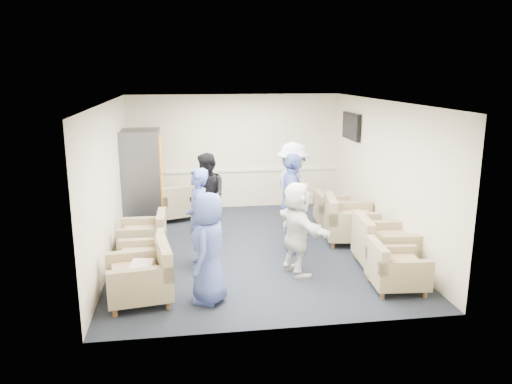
{
  "coord_description": "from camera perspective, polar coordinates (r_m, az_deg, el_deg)",
  "views": [
    {
      "loc": [
        -1.21,
        -8.7,
        3.21
      ],
      "look_at": [
        0.1,
        0.2,
        1.03
      ],
      "focal_mm": 35.0,
      "sensor_mm": 36.0,
      "label": 1
    }
  ],
  "objects": [
    {
      "name": "tv",
      "position": [
        11.18,
        10.82,
        7.39
      ],
      "size": [
        0.1,
        1.0,
        0.58
      ],
      "color": "black",
      "rests_on": "right_wall"
    },
    {
      "name": "left_wall",
      "position": [
        8.99,
        -16.42,
        1.1
      ],
      "size": [
        0.02,
        6.0,
        2.7
      ],
      "primitive_type": "cube",
      "color": "beige",
      "rests_on": "floor"
    },
    {
      "name": "person_mid_right",
      "position": [
        8.93,
        4.13,
        -1.35
      ],
      "size": [
        0.62,
        1.13,
        1.83
      ],
      "primitive_type": "imported",
      "rotation": [
        0.0,
        0.0,
        1.4
      ],
      "color": "#41529C",
      "rests_on": "floor"
    },
    {
      "name": "chair_rail",
      "position": [
        11.97,
        -2.41,
        2.46
      ],
      "size": [
        4.98,
        0.04,
        0.06
      ],
      "primitive_type": "cube",
      "color": "silver",
      "rests_on": "back_wall"
    },
    {
      "name": "armchair_left_near",
      "position": [
        7.37,
        -12.76,
        -9.58
      ],
      "size": [
        1.01,
        1.01,
        0.71
      ],
      "rotation": [
        0.0,
        0.0,
        -1.42
      ],
      "color": "#887A58",
      "rests_on": "floor"
    },
    {
      "name": "armchair_right_midnear",
      "position": [
        8.67,
        14.14,
        -5.97
      ],
      "size": [
        1.0,
        1.0,
        0.74
      ],
      "rotation": [
        0.0,
        0.0,
        1.48
      ],
      "color": "#887A58",
      "rests_on": "floor"
    },
    {
      "name": "armchair_left_mid",
      "position": [
        8.17,
        -12.64,
        -7.61
      ],
      "size": [
        0.76,
        0.76,
        0.6
      ],
      "rotation": [
        0.0,
        0.0,
        -1.58
      ],
      "color": "#887A58",
      "rests_on": "floor"
    },
    {
      "name": "right_wall",
      "position": [
        9.64,
        14.45,
        2.04
      ],
      "size": [
        0.02,
        6.0,
        2.7
      ],
      "primitive_type": "cube",
      "color": "beige",
      "rests_on": "floor"
    },
    {
      "name": "armchair_right_midfar",
      "position": [
        9.75,
        10.41,
        -3.5
      ],
      "size": [
        1.1,
        1.1,
        0.76
      ],
      "rotation": [
        0.0,
        0.0,
        1.4
      ],
      "color": "#887A58",
      "rests_on": "floor"
    },
    {
      "name": "vending_machine",
      "position": [
        10.92,
        -12.83,
        1.65
      ],
      "size": [
        0.82,
        0.96,
        2.03
      ],
      "color": "#52535A",
      "rests_on": "floor"
    },
    {
      "name": "armchair_right_near",
      "position": [
        7.86,
        15.49,
        -8.53
      ],
      "size": [
        0.85,
        0.85,
        0.63
      ],
      "rotation": [
        0.0,
        0.0,
        1.49
      ],
      "color": "#887A58",
      "rests_on": "floor"
    },
    {
      "name": "pillow",
      "position": [
        7.3,
        -12.93,
        -8.36
      ],
      "size": [
        0.34,
        0.43,
        0.12
      ],
      "primitive_type": "cube",
      "rotation": [
        0.0,
        0.0,
        -1.67
      ],
      "color": "beige",
      "rests_on": "armchair_left_near"
    },
    {
      "name": "floor",
      "position": [
        9.36,
        -0.42,
        -6.47
      ],
      "size": [
        6.0,
        6.0,
        0.0
      ],
      "primitive_type": "plane",
      "color": "black",
      "rests_on": "ground"
    },
    {
      "name": "ceiling",
      "position": [
        8.8,
        -0.45,
        10.27
      ],
      "size": [
        6.0,
        6.0,
        0.0
      ],
      "primitive_type": "plane",
      "rotation": [
        3.14,
        0.0,
        0.0
      ],
      "color": "silver",
      "rests_on": "back_wall"
    },
    {
      "name": "backpack",
      "position": [
        9.2,
        -11.29,
        -5.38
      ],
      "size": [
        0.35,
        0.29,
        0.51
      ],
      "rotation": [
        0.0,
        0.0,
        -0.33
      ],
      "color": "black",
      "rests_on": "floor"
    },
    {
      "name": "armchair_left_far",
      "position": [
        9.19,
        -12.46,
        -5.05
      ],
      "size": [
        0.82,
        0.82,
        0.65
      ],
      "rotation": [
        0.0,
        0.0,
        -1.59
      ],
      "color": "#887A58",
      "rests_on": "floor"
    },
    {
      "name": "person_back_right",
      "position": [
        9.93,
        4.26,
        0.31
      ],
      "size": [
        0.86,
        1.3,
        1.87
      ],
      "primitive_type": "imported",
      "rotation": [
        0.0,
        0.0,
        1.71
      ],
      "color": "silver",
      "rests_on": "floor"
    },
    {
      "name": "person_mid_left",
      "position": [
        8.35,
        -6.66,
        -2.98
      ],
      "size": [
        0.41,
        0.62,
        1.68
      ],
      "primitive_type": "imported",
      "rotation": [
        0.0,
        0.0,
        -1.56
      ],
      "color": "#41529C",
      "rests_on": "floor"
    },
    {
      "name": "armchair_corner",
      "position": [
        11.21,
        -9.27,
        -1.41
      ],
      "size": [
        1.1,
        1.1,
        0.68
      ],
      "rotation": [
        0.0,
        0.0,
        3.5
      ],
      "color": "#887A58",
      "rests_on": "floor"
    },
    {
      "name": "back_wall",
      "position": [
        11.91,
        -2.44,
        4.6
      ],
      "size": [
        5.0,
        0.02,
        2.7
      ],
      "primitive_type": "cube",
      "color": "beige",
      "rests_on": "floor"
    },
    {
      "name": "person_front_right",
      "position": [
        8.04,
        4.7,
        -4.15
      ],
      "size": [
        0.86,
        1.49,
        1.53
      ],
      "primitive_type": "imported",
      "rotation": [
        0.0,
        0.0,
        1.87
      ],
      "color": "white",
      "rests_on": "floor"
    },
    {
      "name": "front_wall",
      "position": [
        6.12,
        3.45,
        -4.13
      ],
      "size": [
        5.0,
        0.02,
        2.7
      ],
      "primitive_type": "cube",
      "color": "beige",
      "rests_on": "floor"
    },
    {
      "name": "person_back_left",
      "position": [
        9.77,
        -5.6,
        -0.48
      ],
      "size": [
        0.92,
        1.01,
        1.69
      ],
      "primitive_type": "imported",
      "rotation": [
        0.0,
        0.0,
        -1.15
      ],
      "color": "black",
      "rests_on": "floor"
    },
    {
      "name": "armchair_right_far",
      "position": [
        10.72,
        8.67,
        -2.24
      ],
      "size": [
        0.84,
        0.84,
        0.63
      ],
      "rotation": [
        0.0,
        0.0,
        1.49
      ],
      "color": "#887A58",
      "rests_on": "floor"
    },
    {
      "name": "person_front_left",
      "position": [
        7.08,
        -5.42,
        -6.36
      ],
      "size": [
        0.73,
        0.9,
        1.61
      ],
      "primitive_type": "imported",
      "rotation": [
        0.0,
        0.0,
        -1.88
      ],
      "color": "#41529C",
      "rests_on": "floor"
    }
  ]
}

